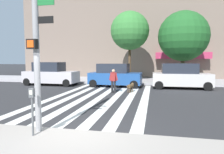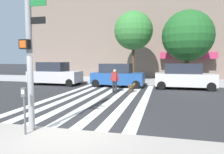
{
  "view_description": "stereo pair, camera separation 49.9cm",
  "coord_description": "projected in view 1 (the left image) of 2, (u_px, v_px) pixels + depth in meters",
  "views": [
    {
      "loc": [
        2.34,
        -5.87,
        2.31
      ],
      "look_at": [
        -0.11,
        5.98,
        1.28
      ],
      "focal_mm": 33.05,
      "sensor_mm": 36.0,
      "label": 1
    },
    {
      "loc": [
        2.82,
        -5.76,
        2.31
      ],
      "look_at": [
        -0.11,
        5.98,
        1.28
      ],
      "focal_mm": 33.05,
      "sensor_mm": 36.0,
      "label": 2
    }
  ],
  "objects": [
    {
      "name": "parked_car_near_curb",
      "position": [
        51.0,
        74.0,
        18.67
      ],
      "size": [
        4.81,
        2.11,
        2.08
      ],
      "color": "#BAB4BA",
      "rests_on": "ground_plane"
    },
    {
      "name": "parking_meter_curbside",
      "position": [
        32.0,
        105.0,
        5.79
      ],
      "size": [
        0.14,
        0.11,
        1.36
      ],
      "color": "#515456",
      "rests_on": "sidewalk_near"
    },
    {
      "name": "ground_plane",
      "position": [
        115.0,
        97.0,
        12.66
      ],
      "size": [
        160.0,
        160.0,
        0.0
      ],
      "primitive_type": "plane",
      "color": "#2B2B2D"
    },
    {
      "name": "dog_on_leash",
      "position": [
        131.0,
        86.0,
        14.52
      ],
      "size": [
        0.46,
        1.0,
        0.65
      ],
      "color": "brown",
      "rests_on": "ground_plane"
    },
    {
      "name": "sidewalk_far",
      "position": [
        132.0,
        81.0,
        21.85
      ],
      "size": [
        80.0,
        6.0,
        0.15
      ],
      "primitive_type": "cube",
      "color": "#A4A1A5",
      "rests_on": "ground_plane"
    },
    {
      "name": "traffic_light_pole",
      "position": [
        35.0,
        17.0,
        5.93
      ],
      "size": [
        0.74,
        0.46,
        5.8
      ],
      "color": "gray",
      "rests_on": "sidewalk_near"
    },
    {
      "name": "parked_car_behind_first",
      "position": [
        115.0,
        76.0,
        17.48
      ],
      "size": [
        4.42,
        2.06,
        1.97
      ],
      "color": "navy",
      "rests_on": "ground_plane"
    },
    {
      "name": "parked_car_third_in_line",
      "position": [
        181.0,
        76.0,
        16.4
      ],
      "size": [
        4.52,
        2.01,
        2.01
      ],
      "color": "beige",
      "rests_on": "ground_plane"
    },
    {
      "name": "street_tree_middle",
      "position": [
        183.0,
        36.0,
        19.13
      ],
      "size": [
        4.64,
        4.64,
        6.65
      ],
      "color": "#4C3823",
      "rests_on": "sidewalk_far"
    },
    {
      "name": "pedestrian_dog_walker",
      "position": [
        113.0,
        80.0,
        14.29
      ],
      "size": [
        0.7,
        0.34,
        1.64
      ],
      "color": "black",
      "rests_on": "ground_plane"
    },
    {
      "name": "crosswalk_stripes",
      "position": [
        101.0,
        97.0,
        12.84
      ],
      "size": [
        5.85,
        12.24,
        0.01
      ],
      "color": "silver",
      "rests_on": "ground_plane"
    },
    {
      "name": "street_tree_nearest",
      "position": [
        130.0,
        31.0,
        20.29
      ],
      "size": [
        3.8,
        3.8,
        6.89
      ],
      "color": "#4C3823",
      "rests_on": "sidewalk_far"
    }
  ]
}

